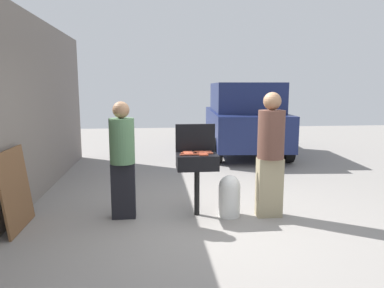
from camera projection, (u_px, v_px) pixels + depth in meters
The scene contains 25 objects.
ground_plane at pixel (209, 220), 5.12m from camera, with size 24.00×24.00×0.00m, color gray.
house_wall_side at pixel (19, 109), 5.56m from camera, with size 0.24×8.00×3.11m, color slate.
bbq_grill at pixel (197, 164), 5.22m from camera, with size 0.60×0.44×0.93m.
grill_lid_open at pixel (195, 138), 5.38m from camera, with size 0.60×0.05×0.42m, color black.
hot_dog_0 at pixel (204, 152), 5.27m from camera, with size 0.03×0.03×0.13m, color #AD4228.
hot_dog_1 at pixel (204, 154), 5.15m from camera, with size 0.03×0.03×0.13m, color #AD4228.
hot_dog_2 at pixel (185, 153), 5.20m from camera, with size 0.03×0.03×0.13m, color #AD4228.
hot_dog_3 at pixel (187, 152), 5.26m from camera, with size 0.03×0.03×0.13m, color #AD4228.
hot_dog_4 at pixel (204, 155), 5.04m from camera, with size 0.03×0.03×0.13m, color #AD4228.
hot_dog_5 at pixel (209, 153), 5.20m from camera, with size 0.03×0.03×0.13m, color #C6593D.
hot_dog_6 at pixel (202, 154), 5.11m from camera, with size 0.03×0.03×0.13m, color #AD4228.
hot_dog_7 at pixel (188, 152), 5.31m from camera, with size 0.03×0.03×0.13m, color #B74C33.
hot_dog_8 at pixel (201, 153), 5.22m from camera, with size 0.03×0.03×0.13m, color #B74C33.
hot_dog_9 at pixel (189, 154), 5.14m from camera, with size 0.03×0.03×0.13m, color #AD4228.
hot_dog_10 at pixel (184, 155), 5.08m from camera, with size 0.03×0.03×0.13m, color #B74C33.
hot_dog_11 at pixel (190, 153), 5.24m from camera, with size 0.03×0.03×0.13m, color #C6593D.
hot_dog_12 at pixel (199, 152), 5.32m from camera, with size 0.03×0.03×0.13m, color #AD4228.
hot_dog_13 at pixel (193, 155), 5.09m from camera, with size 0.03×0.03×0.13m, color #AD4228.
hot_dog_14 at pixel (207, 152), 5.31m from camera, with size 0.03×0.03×0.13m, color #B74C33.
hot_dog_15 at pixel (188, 153), 5.18m from camera, with size 0.03×0.03×0.13m, color #C6593D.
propane_tank at pixel (229, 195), 5.25m from camera, with size 0.32×0.32×0.62m.
person_left at pixel (122, 156), 5.08m from camera, with size 0.36×0.36×1.70m.
person_right at pixel (271, 150), 5.13m from camera, with size 0.38×0.38×1.83m.
parked_minivan at pixel (243, 118), 10.35m from camera, with size 2.32×4.54×2.02m.
leaning_board at pixel (16, 190), 4.74m from camera, with size 0.03×0.90×1.09m, color brown.
Camera 1 is at (-0.76, -4.83, 1.89)m, focal length 33.19 mm.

